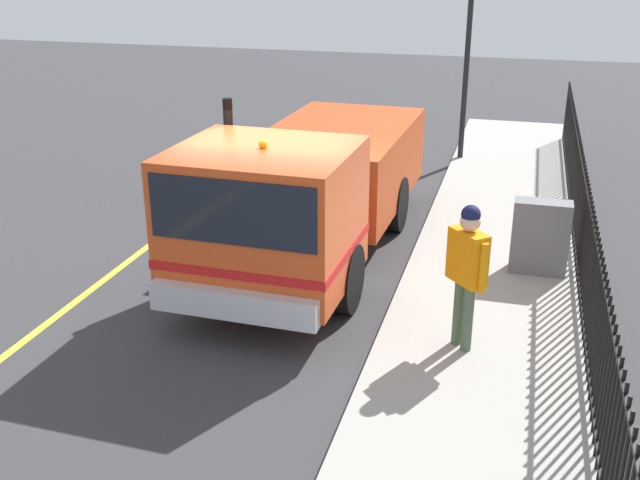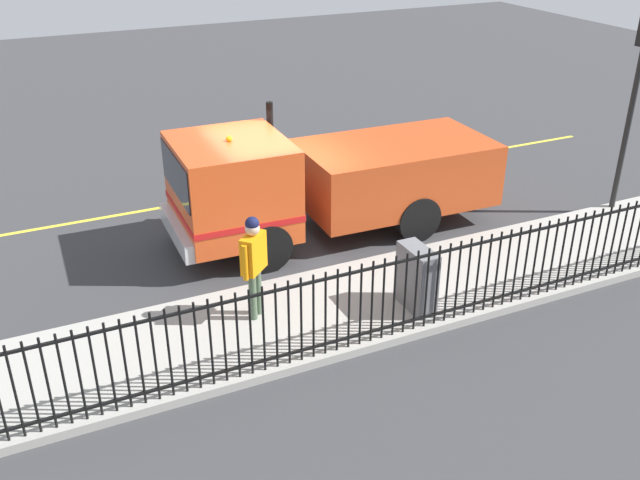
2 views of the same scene
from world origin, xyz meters
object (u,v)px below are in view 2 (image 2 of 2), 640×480
(worker_standing, at_px, (254,257))
(traffic_cone, at_px, (365,180))
(traffic_light_near, at_px, (639,68))
(utility_cabinet, at_px, (417,278))
(work_truck, at_px, (313,179))

(worker_standing, xyz_separation_m, traffic_cone, (-4.29, 4.35, -0.97))
(traffic_light_near, distance_m, traffic_cone, 6.33)
(traffic_cone, bearing_deg, worker_standing, -45.44)
(worker_standing, bearing_deg, traffic_light_near, -36.90)
(traffic_cone, bearing_deg, traffic_light_near, 52.47)
(traffic_light_near, height_order, utility_cabinet, traffic_light_near)
(utility_cabinet, bearing_deg, worker_standing, -108.73)
(traffic_light_near, bearing_deg, work_truck, 72.31)
(utility_cabinet, relative_size, traffic_cone, 1.99)
(work_truck, distance_m, worker_standing, 3.45)
(worker_standing, bearing_deg, work_truck, 7.02)
(utility_cabinet, xyz_separation_m, traffic_cone, (-5.15, 1.79, -0.42))
(traffic_light_near, bearing_deg, utility_cabinet, 102.89)
(utility_cabinet, height_order, traffic_cone, utility_cabinet)
(work_truck, distance_m, traffic_cone, 2.87)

